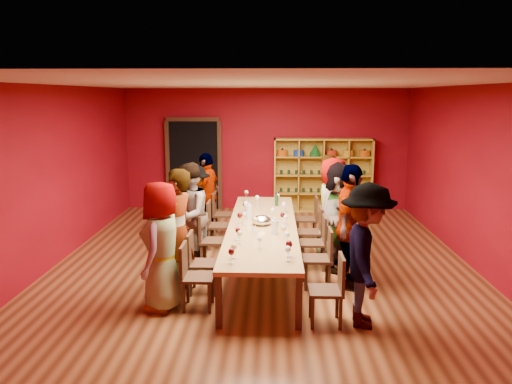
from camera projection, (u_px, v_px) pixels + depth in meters
room_shell at (262, 179)px, 7.99m from camera, size 7.10×9.10×3.04m
tasting_table at (262, 228)px, 8.15m from camera, size 1.10×4.50×0.75m
doorway at (194, 165)px, 12.47m from camera, size 1.40×0.17×2.30m
shelving_unit at (323, 171)px, 12.28m from camera, size 2.40×0.40×1.80m
chair_person_left_0 at (192, 273)px, 6.66m from camera, size 0.42×0.42×0.89m
person_left_0 at (162, 246)px, 6.60m from camera, size 0.56×0.89×1.73m
chair_person_left_1 at (198, 259)px, 7.20m from camera, size 0.42×0.42×0.89m
person_left_1 at (177, 232)px, 7.13m from camera, size 0.68×0.79×1.82m
chair_person_left_2 at (208, 237)px, 8.32m from camera, size 0.42×0.42×0.89m
person_left_2 at (189, 215)px, 8.26m from camera, size 0.56×0.90×1.75m
chair_person_left_3 at (215, 222)px, 9.31m from camera, size 0.42×0.42×0.89m
person_left_3 at (195, 207)px, 9.26m from camera, size 0.54×1.07×1.58m
chair_person_left_4 at (220, 211)px, 10.18m from camera, size 0.42×0.42×0.89m
person_left_4 at (207, 194)px, 10.12m from camera, size 0.71×1.08×1.70m
chair_person_right_0 at (332, 286)px, 6.19m from camera, size 0.42×0.42×0.89m
person_right_0 at (367, 255)px, 6.10m from camera, size 0.62×1.21×1.80m
chair_person_right_1 at (322, 255)px, 7.41m from camera, size 0.42×0.42×0.89m
person_right_1 at (350, 227)px, 7.31m from camera, size 0.79×1.19×1.86m
chair_person_right_2 at (318, 239)px, 8.20m from camera, size 0.42×0.42×0.89m
person_right_2 at (340, 216)px, 8.12m from camera, size 1.09×1.70×1.78m
chair_person_right_3 at (314, 229)px, 8.85m from camera, size 0.42×0.42×0.89m
person_right_3 at (332, 208)px, 8.77m from camera, size 0.78×0.98×1.77m
chair_person_right_4 at (310, 216)px, 9.79m from camera, size 0.42×0.42×0.89m
person_right_4 at (331, 198)px, 9.71m from camera, size 0.58×0.71×1.70m
wine_glass_0 at (289, 245)px, 6.49m from camera, size 0.09×0.09×0.22m
wine_glass_1 at (273, 211)px, 8.46m from camera, size 0.08×0.08×0.20m
wine_glass_2 at (238, 231)px, 7.24m from camera, size 0.08×0.08×0.19m
wine_glass_3 at (277, 194)px, 9.94m from camera, size 0.08×0.08×0.21m
wine_glass_4 at (231, 252)px, 6.23m from camera, size 0.08×0.08×0.20m
wine_glass_5 at (246, 193)px, 9.98m from camera, size 0.08×0.08×0.21m
wine_glass_6 at (283, 229)px, 7.37m from camera, size 0.07×0.07×0.18m
wine_glass_7 at (286, 218)px, 8.06m from camera, size 0.07×0.07×0.18m
wine_glass_8 at (284, 205)px, 8.91m from camera, size 0.08×0.08×0.19m
wine_glass_9 at (245, 205)px, 9.00m from camera, size 0.07×0.07×0.18m
wine_glass_10 at (282, 215)px, 8.16m from camera, size 0.08×0.08×0.20m
wine_glass_11 at (240, 216)px, 8.09m from camera, size 0.08×0.08×0.21m
wine_glass_12 at (244, 215)px, 8.16m from camera, size 0.08×0.08×0.20m
wine_glass_13 at (278, 196)px, 9.80m from camera, size 0.07×0.07×0.18m
wine_glass_14 at (257, 198)px, 9.47m from camera, size 0.09×0.09×0.21m
wine_glass_15 at (234, 247)px, 6.44m from camera, size 0.08×0.08×0.20m
wine_glass_16 at (255, 221)px, 7.73m from camera, size 0.09×0.09×0.22m
wine_glass_17 at (240, 234)px, 7.06m from camera, size 0.08×0.08×0.20m
wine_glass_18 at (246, 195)px, 9.82m from camera, size 0.08×0.08×0.20m
wine_glass_19 at (287, 235)px, 7.04m from camera, size 0.07×0.07×0.19m
wine_glass_20 at (259, 240)px, 6.84m from camera, size 0.07×0.07×0.18m
wine_glass_21 at (246, 205)px, 8.92m from camera, size 0.09×0.09×0.21m
wine_glass_22 at (288, 250)px, 6.33m from camera, size 0.08×0.08×0.20m
wine_glass_23 at (284, 205)px, 9.01m from camera, size 0.08×0.08×0.19m
spittoon_bowl at (262, 220)px, 8.11m from camera, size 0.32×0.32×0.17m
carafe_a at (249, 212)px, 8.54m from camera, size 0.10×0.10×0.26m
carafe_b at (275, 227)px, 7.56m from camera, size 0.11×0.11×0.26m
wine_bottle at (277, 200)px, 9.52m from camera, size 0.08×0.08×0.28m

